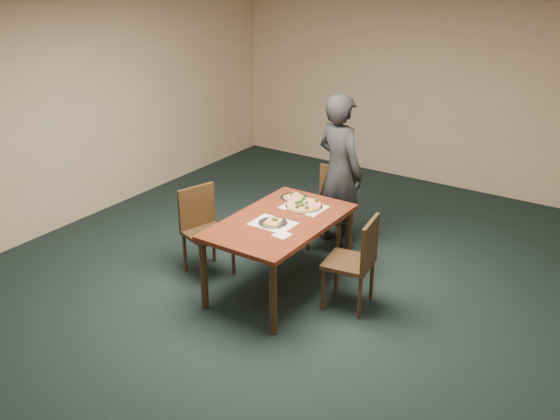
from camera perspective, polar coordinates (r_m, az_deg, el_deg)
The scene contains 13 objects.
ground at distance 6.10m, azimuth -1.64°, elevation -8.20°, with size 8.00×8.00×0.00m, color black.
room_shell at distance 5.40m, azimuth -1.85°, elevation 7.73°, with size 8.00×8.00×8.00m.
dining_table at distance 5.99m, azimuth 0.00°, elevation -1.69°, with size 0.90×1.50×0.75m.
chair_far at distance 6.96m, azimuth 4.86°, elevation 0.64°, with size 0.47×0.47×0.91m.
chair_left at distance 6.44m, azimuth -7.02°, elevation -1.41°, with size 0.52×0.52×0.91m.
chair_right at distance 5.79m, azimuth 7.06°, elevation -4.38°, with size 0.48×0.48×0.91m.
diner at distance 6.88m, azimuth 5.45°, elevation 3.53°, with size 0.64×0.42×1.74m, color black.
placemat_main at distance 6.24m, azimuth 2.20°, elevation 0.28°, with size 0.42×0.32×0.00m, color white.
placemat_near at distance 5.87m, azimuth -0.65°, elevation -1.25°, with size 0.40×0.30×0.00m, color white.
pizza_pan at distance 6.22m, azimuth 2.19°, elevation 0.46°, with size 0.38×0.38×0.07m.
slice_plate_near at distance 5.86m, azimuth -0.64°, elevation -1.14°, with size 0.28×0.28×0.06m.
slice_plate_far at distance 6.45m, azimuth 1.24°, elevation 1.19°, with size 0.28×0.28×0.05m.
napkin at distance 5.64m, azimuth 0.17°, elevation -2.30°, with size 0.14×0.14×0.01m, color white.
Camera 1 is at (3.04, -4.22, 3.19)m, focal length 40.00 mm.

